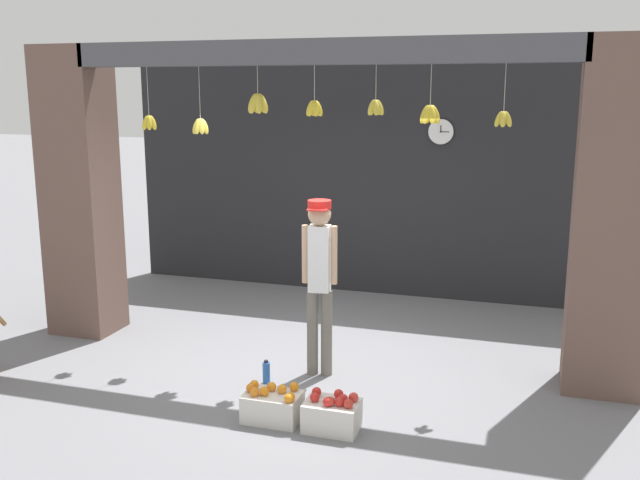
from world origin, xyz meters
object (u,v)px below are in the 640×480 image
(fruit_crate_apples, at_px, (332,414))
(water_bottle, at_px, (266,373))
(fruit_crate_oranges, at_px, (273,405))
(wall_clock, at_px, (441,132))
(shopkeeper, at_px, (319,272))

(fruit_crate_apples, xyz_separation_m, water_bottle, (-0.87, 0.73, -0.03))
(fruit_crate_oranges, height_order, fruit_crate_apples, fruit_crate_apples)
(water_bottle, distance_m, wall_clock, 4.09)
(wall_clock, bearing_deg, shopkeeper, -103.53)
(fruit_crate_oranges, relative_size, water_bottle, 2.05)
(shopkeeper, xyz_separation_m, fruit_crate_apples, (0.45, -1.09, -0.90))
(shopkeeper, height_order, fruit_crate_apples, shopkeeper)
(wall_clock, bearing_deg, fruit_crate_oranges, -101.11)
(shopkeeper, height_order, water_bottle, shopkeeper)
(shopkeeper, distance_m, fruit_crate_apples, 1.48)
(shopkeeper, xyz_separation_m, water_bottle, (-0.42, -0.37, -0.93))
(fruit_crate_apples, bearing_deg, water_bottle, 140.18)
(water_bottle, xyz_separation_m, wall_clock, (1.13, 3.31, 2.12))
(shopkeeper, height_order, fruit_crate_oranges, shopkeeper)
(fruit_crate_apples, bearing_deg, shopkeeper, 112.48)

